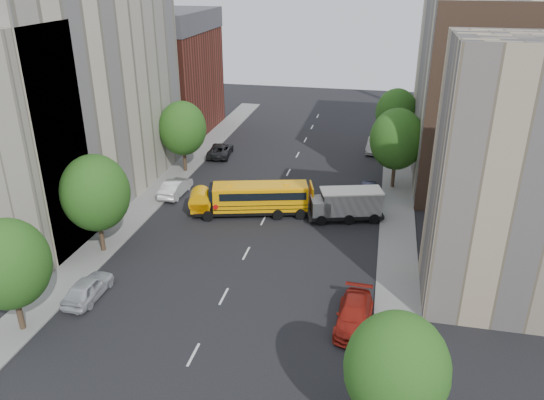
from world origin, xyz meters
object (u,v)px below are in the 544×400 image
(street_tree_1, at_px, (95,193))
(street_tree_5, at_px, (396,112))
(street_tree_2, at_px, (183,128))
(parked_car_0, at_px, (88,288))
(parked_car_2, at_px, (220,150))
(street_tree_4, at_px, (397,139))
(street_tree_0, at_px, (8,264))
(parked_car_1, at_px, (176,187))
(parked_car_3, at_px, (354,315))
(parked_car_4, at_px, (369,193))
(school_bus, at_px, (251,198))
(safari_truck, at_px, (346,204))
(street_tree_3, at_px, (397,369))
(parked_car_5, at_px, (375,145))

(street_tree_1, bearing_deg, street_tree_5, 53.75)
(street_tree_2, relative_size, parked_car_0, 1.72)
(street_tree_5, relative_size, parked_car_2, 1.42)
(street_tree_2, height_order, street_tree_4, street_tree_4)
(parked_car_0, bearing_deg, street_tree_0, 61.44)
(parked_car_1, relative_size, parked_car_2, 0.92)
(street_tree_0, height_order, parked_car_3, street_tree_0)
(parked_car_1, bearing_deg, street_tree_0, 88.26)
(street_tree_2, distance_m, street_tree_4, 22.00)
(parked_car_2, bearing_deg, street_tree_1, 78.72)
(street_tree_0, relative_size, parked_car_4, 1.61)
(street_tree_4, xyz_separation_m, school_bus, (-12.32, -9.04, -3.44))
(street_tree_5, xyz_separation_m, parked_car_1, (-20.60, -18.32, -3.90))
(street_tree_2, relative_size, safari_truck, 1.12)
(street_tree_2, distance_m, street_tree_3, 38.83)
(parked_car_2, height_order, parked_car_4, parked_car_4)
(parked_car_0, height_order, parked_car_1, parked_car_1)
(street_tree_5, height_order, parked_car_0, street_tree_5)
(parked_car_3, relative_size, parked_car_4, 1.12)
(parked_car_1, xyz_separation_m, parked_car_3, (18.40, -16.96, -0.05))
(street_tree_5, distance_m, parked_car_1, 27.84)
(street_tree_3, bearing_deg, parked_car_4, 94.45)
(street_tree_0, bearing_deg, street_tree_3, -10.30)
(parked_car_2, xyz_separation_m, parked_car_4, (17.60, -9.48, 0.05))
(parked_car_3, bearing_deg, parked_car_4, 92.73)
(parked_car_0, distance_m, parked_car_4, 26.87)
(school_bus, xyz_separation_m, parked_car_3, (10.12, -14.24, -0.88))
(safari_truck, bearing_deg, parked_car_1, 157.07)
(parked_car_4, bearing_deg, parked_car_0, -133.69)
(street_tree_3, bearing_deg, school_bus, 118.21)
(street_tree_1, xyz_separation_m, parked_car_0, (2.20, -6.03, -4.19))
(parked_car_1, distance_m, parked_car_5, 25.39)
(parked_car_4, bearing_deg, safari_truck, -114.24)
(parked_car_2, distance_m, parked_car_3, 33.94)
(street_tree_0, distance_m, street_tree_1, 10.00)
(street_tree_3, height_order, safari_truck, street_tree_3)
(street_tree_0, relative_size, street_tree_2, 0.96)
(street_tree_4, distance_m, street_tree_5, 12.01)
(parked_car_5, bearing_deg, safari_truck, -90.70)
(parked_car_0, bearing_deg, parked_car_5, -116.11)
(parked_car_0, relative_size, parked_car_1, 0.92)
(street_tree_4, distance_m, parked_car_4, 6.10)
(street_tree_5, relative_size, safari_truck, 1.09)
(street_tree_2, height_order, street_tree_5, street_tree_2)
(street_tree_3, xyz_separation_m, street_tree_5, (-0.00, 44.00, 0.25))
(parked_car_5, bearing_deg, street_tree_3, -82.47)
(street_tree_5, relative_size, parked_car_5, 1.59)
(parked_car_2, height_order, parked_car_5, parked_car_5)
(school_bus, relative_size, safari_truck, 1.54)
(street_tree_2, relative_size, parked_car_2, 1.46)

